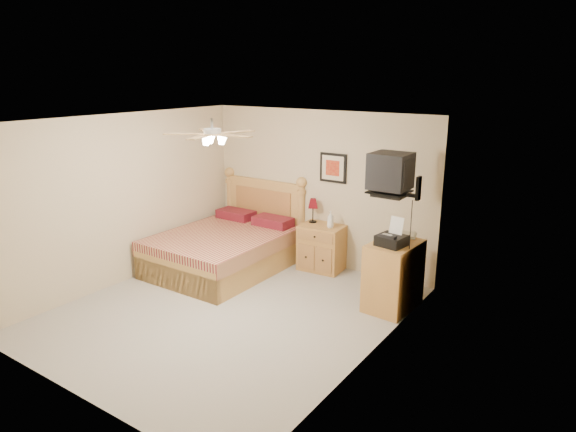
% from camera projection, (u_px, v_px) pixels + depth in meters
% --- Properties ---
extents(floor, '(4.50, 4.50, 0.00)m').
position_uv_depth(floor, '(230.00, 311.00, 6.80)').
color(floor, '#9B958C').
rests_on(floor, ground).
extents(ceiling, '(4.00, 4.50, 0.04)m').
position_uv_depth(ceiling, '(223.00, 120.00, 6.13)').
color(ceiling, white).
rests_on(ceiling, ground).
extents(wall_back, '(4.00, 0.04, 2.50)m').
position_uv_depth(wall_back, '(319.00, 189.00, 8.25)').
color(wall_back, '#C5B391').
rests_on(wall_back, ground).
extents(wall_front, '(4.00, 0.04, 2.50)m').
position_uv_depth(wall_front, '(64.00, 277.00, 4.68)').
color(wall_front, '#C5B391').
rests_on(wall_front, ground).
extents(wall_left, '(0.04, 4.50, 2.50)m').
position_uv_depth(wall_left, '(123.00, 199.00, 7.55)').
color(wall_left, '#C5B391').
rests_on(wall_left, ground).
extents(wall_right, '(0.04, 4.50, 2.50)m').
position_uv_depth(wall_right, '(371.00, 251.00, 5.38)').
color(wall_right, '#C5B391').
rests_on(wall_right, ground).
extents(bed, '(1.67, 2.19, 1.42)m').
position_uv_depth(bed, '(223.00, 227.00, 8.09)').
color(bed, tan).
rests_on(bed, ground).
extents(nightstand, '(0.71, 0.56, 0.73)m').
position_uv_depth(nightstand, '(322.00, 247.00, 8.17)').
color(nightstand, '#AE7633').
rests_on(nightstand, ground).
extents(table_lamp, '(0.25, 0.25, 0.39)m').
position_uv_depth(table_lamp, '(313.00, 210.00, 8.20)').
color(table_lamp, '#61060F').
rests_on(table_lamp, nightstand).
extents(lotion_bottle, '(0.11, 0.11, 0.27)m').
position_uv_depth(lotion_bottle, '(330.00, 219.00, 7.93)').
color(lotion_bottle, silver).
rests_on(lotion_bottle, nightstand).
extents(framed_picture, '(0.46, 0.04, 0.46)m').
position_uv_depth(framed_picture, '(333.00, 168.00, 7.99)').
color(framed_picture, black).
rests_on(framed_picture, wall_back).
extents(dresser, '(0.59, 0.81, 0.92)m').
position_uv_depth(dresser, '(393.00, 276.00, 6.79)').
color(dresser, gold).
rests_on(dresser, ground).
extents(fax_machine, '(0.38, 0.40, 0.36)m').
position_uv_depth(fax_machine, '(392.00, 232.00, 6.52)').
color(fax_machine, black).
rests_on(fax_machine, dresser).
extents(magazine_lower, '(0.28, 0.33, 0.03)m').
position_uv_depth(magazine_lower, '(400.00, 235.00, 6.95)').
color(magazine_lower, '#C0B79A').
rests_on(magazine_lower, dresser).
extents(magazine_upper, '(0.26, 0.31, 0.02)m').
position_uv_depth(magazine_upper, '(400.00, 233.00, 6.93)').
color(magazine_upper, tan).
rests_on(magazine_upper, magazine_lower).
extents(wall_tv, '(0.56, 0.46, 0.58)m').
position_uv_depth(wall_tv, '(402.00, 175.00, 6.43)').
color(wall_tv, black).
rests_on(wall_tv, wall_right).
extents(ceiling_fan, '(1.14, 1.14, 0.28)m').
position_uv_depth(ceiling_fan, '(212.00, 134.00, 6.01)').
color(ceiling_fan, silver).
rests_on(ceiling_fan, ceiling).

